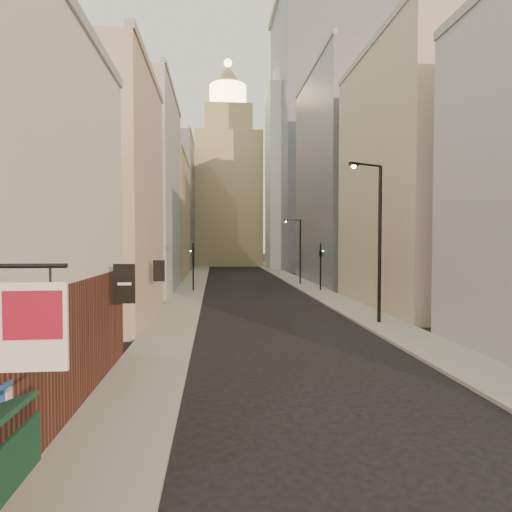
{
  "coord_description": "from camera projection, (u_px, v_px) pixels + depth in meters",
  "views": [
    {
      "loc": [
        -3.88,
        -2.44,
        5.2
      ],
      "look_at": [
        -1.57,
        21.71,
        4.36
      ],
      "focal_mm": 30.0,
      "sensor_mm": 36.0,
      "label": 1
    }
  ],
  "objects": [
    {
      "name": "white_tower",
      "position": [
        288.0,
        171.0,
        80.89
      ],
      "size": [
        8.0,
        8.0,
        41.5
      ],
      "color": "silver",
      "rests_on": "ground"
    },
    {
      "name": "traffic_light_left",
      "position": [
        193.0,
        257.0,
        43.77
      ],
      "size": [
        0.59,
        0.53,
        5.0
      ],
      "rotation": [
        0.0,
        0.0,
        3.49
      ],
      "color": "black",
      "rests_on": "ground"
    },
    {
      "name": "right_bldg_beige",
      "position": [
        417.0,
        180.0,
        33.62
      ],
      "size": [
        8.0,
        16.0,
        20.0
      ],
      "primitive_type": "cube",
      "color": "tan",
      "rests_on": "ground"
    },
    {
      "name": "sidewalk_left",
      "position": [
        196.0,
        280.0,
        57.08
      ],
      "size": [
        3.0,
        140.0,
        0.15
      ],
      "primitive_type": "cube",
      "color": "#99968B",
      "rests_on": "ground"
    },
    {
      "name": "traffic_light_right",
      "position": [
        321.0,
        255.0,
        44.11
      ],
      "size": [
        0.68,
        0.68,
        5.0
      ],
      "rotation": [
        0.0,
        0.0,
        2.85
      ],
      "color": "black",
      "rests_on": "ground"
    },
    {
      "name": "right_bldg_wingrid",
      "position": [
        342.0,
        179.0,
        53.42
      ],
      "size": [
        8.0,
        20.0,
        26.0
      ],
      "primitive_type": "cube",
      "color": "gray",
      "rests_on": "ground"
    },
    {
      "name": "highrise",
      "position": [
        330.0,
        134.0,
        81.41
      ],
      "size": [
        21.0,
        23.0,
        51.2
      ],
      "color": "gray",
      "rests_on": "ground"
    },
    {
      "name": "left_bldg_grey",
      "position": [
        135.0,
        194.0,
        43.28
      ],
      "size": [
        8.0,
        16.0,
        20.0
      ],
      "primitive_type": "cube",
      "color": "gray",
      "rests_on": "ground"
    },
    {
      "name": "sidewalk_right",
      "position": [
        292.0,
        279.0,
        58.31
      ],
      "size": [
        3.0,
        140.0,
        0.15
      ],
      "primitive_type": "cube",
      "color": "#99968B",
      "rests_on": "ground"
    },
    {
      "name": "left_bldg_beige",
      "position": [
        88.0,
        198.0,
        27.43
      ],
      "size": [
        8.0,
        12.0,
        16.0
      ],
      "primitive_type": "cube",
      "color": "tan",
      "rests_on": "ground"
    },
    {
      "name": "streetlamp_mid",
      "position": [
        377.0,
        234.0,
        26.43
      ],
      "size": [
        2.43,
        1.24,
        9.91
      ],
      "rotation": [
        0.0,
        0.0,
        0.42
      ],
      "color": "black",
      "rests_on": "ground"
    },
    {
      "name": "left_bldg_tan",
      "position": [
        158.0,
        218.0,
        61.24
      ],
      "size": [
        8.0,
        18.0,
        17.0
      ],
      "primitive_type": "cube",
      "color": "#9E885F",
      "rests_on": "ground"
    },
    {
      "name": "left_bldg_wingrid",
      "position": [
        172.0,
        205.0,
        81.01
      ],
      "size": [
        8.0,
        20.0,
        24.0
      ],
      "primitive_type": "cube",
      "color": "gray",
      "rests_on": "ground"
    },
    {
      "name": "clock_tower",
      "position": [
        228.0,
        185.0,
        93.8
      ],
      "size": [
        14.0,
        14.0,
        44.9
      ],
      "color": "#9E885F",
      "rests_on": "ground"
    },
    {
      "name": "streetlamp_far",
      "position": [
        299.0,
        248.0,
        50.9
      ],
      "size": [
        1.99,
        0.7,
        7.78
      ],
      "rotation": [
        0.0,
        0.0,
        -0.27
      ],
      "color": "black",
      "rests_on": "ground"
    }
  ]
}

